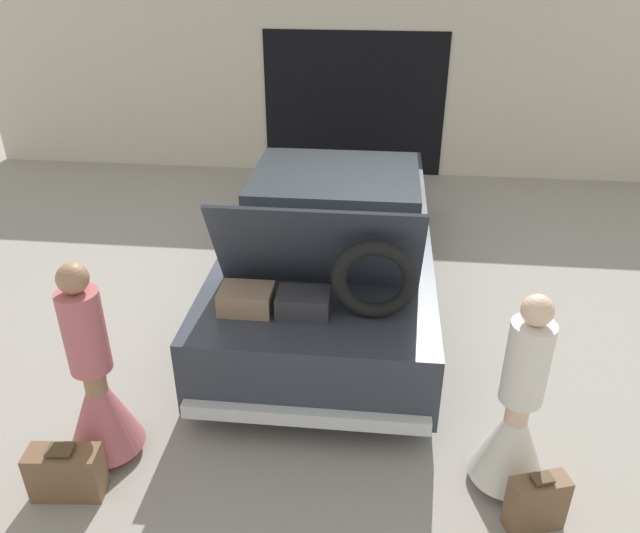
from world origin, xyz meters
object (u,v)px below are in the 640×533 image
(suitcase_beside_left_person, at_px, (66,472))
(suitcase_beside_right_person, at_px, (536,503))
(person_left, at_px, (97,391))
(car, at_px, (333,241))
(person_right, at_px, (515,421))

(suitcase_beside_left_person, bearing_deg, suitcase_beside_right_person, 1.13)
(person_left, xyz_separation_m, suitcase_beside_left_person, (-0.11, -0.42, -0.39))
(person_left, bearing_deg, car, 149.19)
(person_left, relative_size, suitcase_beside_right_person, 3.62)
(person_left, height_order, suitcase_beside_left_person, person_left)
(car, relative_size, suitcase_beside_right_person, 10.68)
(person_left, xyz_separation_m, suitcase_beside_right_person, (3.10, -0.36, -0.37))
(car, xyz_separation_m, suitcase_beside_left_person, (-1.60, -3.04, -0.39))
(person_left, distance_m, suitcase_beside_left_person, 0.58)
(suitcase_beside_left_person, height_order, suitcase_beside_right_person, suitcase_beside_right_person)
(person_right, xyz_separation_m, suitcase_beside_right_person, (0.12, -0.38, -0.35))
(car, relative_size, suitcase_beside_left_person, 9.33)
(car, relative_size, person_left, 2.95)
(person_right, height_order, suitcase_beside_left_person, person_right)
(person_right, bearing_deg, car, 32.02)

